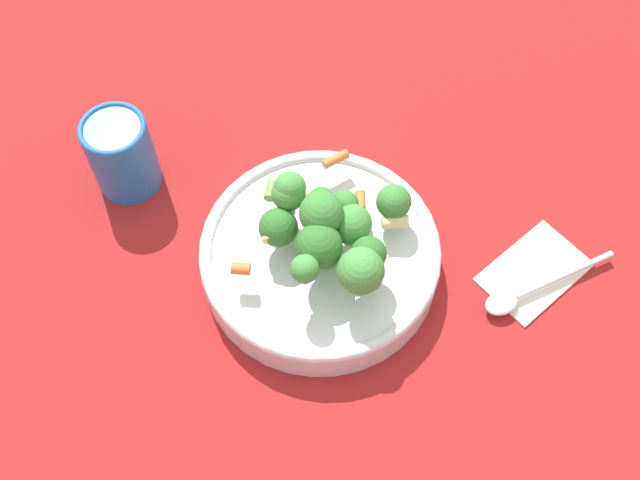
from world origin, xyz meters
TOP-DOWN VIEW (x-y plane):
  - ground_plane at (0.00, 0.00)m, footprint 3.00×3.00m
  - bowl at (0.00, 0.00)m, footprint 0.25×0.25m
  - pasta_salad at (-0.00, -0.01)m, footprint 0.18×0.16m
  - cup at (0.05, 0.24)m, footprint 0.07×0.07m
  - napkin at (0.05, -0.22)m, footprint 0.13×0.12m
  - spoon at (0.02, -0.22)m, footprint 0.11×0.13m

SIDE VIEW (x-z plane):
  - ground_plane at x=0.00m, z-range 0.00..0.00m
  - napkin at x=0.05m, z-range 0.00..0.01m
  - spoon at x=0.02m, z-range 0.01..0.02m
  - bowl at x=0.00m, z-range 0.00..0.05m
  - cup at x=0.05m, z-range 0.00..0.10m
  - pasta_salad at x=0.00m, z-range 0.05..0.12m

